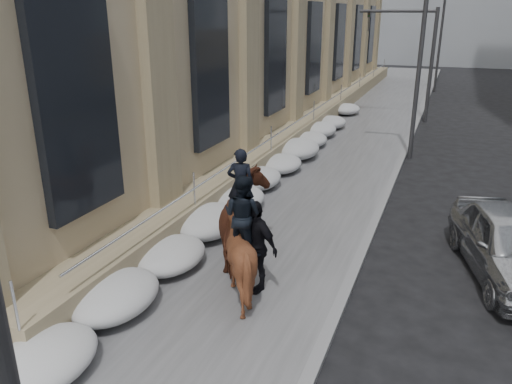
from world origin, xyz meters
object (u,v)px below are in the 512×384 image
mounted_horse_left (245,218)px  car_silver (510,244)px  pedestrian (254,246)px  mounted_horse_right (239,248)px

mounted_horse_left → car_silver: (5.80, 1.71, -0.43)m
pedestrian → car_silver: pedestrian is taller
mounted_horse_right → car_silver: bearing=-140.2°
mounted_horse_left → pedestrian: size_ratio=1.34×
mounted_horse_left → mounted_horse_right: size_ratio=1.04×
pedestrian → car_silver: (5.13, 2.84, -0.34)m
mounted_horse_left → car_silver: size_ratio=0.59×
mounted_horse_left → mounted_horse_right: (0.46, -1.43, -0.04)m
car_silver → mounted_horse_right: bearing=-164.5°
mounted_horse_left → mounted_horse_right: bearing=89.1°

